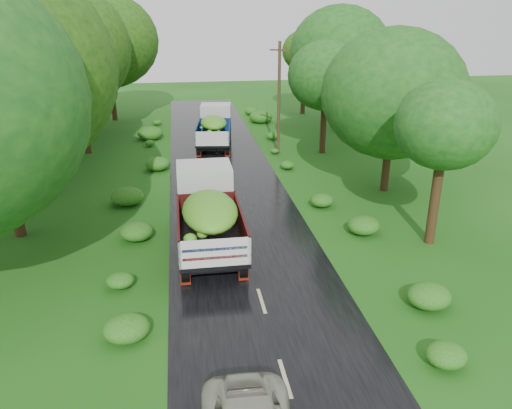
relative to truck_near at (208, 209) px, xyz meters
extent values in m
plane|color=#174E10|center=(1.53, -8.75, -1.70)|extent=(120.00, 120.00, 0.00)
cube|color=black|center=(1.53, -3.75, -1.69)|extent=(6.50, 80.00, 0.02)
cube|color=#BFB78C|center=(1.53, -8.75, -1.68)|extent=(0.12, 1.60, 0.00)
cube|color=#BFB78C|center=(1.53, -4.75, -1.68)|extent=(0.12, 1.60, 0.00)
cube|color=#BFB78C|center=(1.53, -0.75, -1.68)|extent=(0.12, 1.60, 0.00)
cube|color=#BFB78C|center=(1.53, 3.25, -1.68)|extent=(0.12, 1.60, 0.00)
cube|color=#BFB78C|center=(1.53, 7.25, -1.68)|extent=(0.12, 1.60, 0.00)
cube|color=#BFB78C|center=(1.53, 11.25, -1.68)|extent=(0.12, 1.60, 0.00)
cube|color=#BFB78C|center=(1.53, 15.25, -1.68)|extent=(0.12, 1.60, 0.00)
cube|color=#BFB78C|center=(1.53, 19.25, -1.68)|extent=(0.12, 1.60, 0.00)
cube|color=#BFB78C|center=(1.53, 23.25, -1.68)|extent=(0.12, 1.60, 0.00)
cube|color=#BFB78C|center=(1.53, 27.25, -1.68)|extent=(0.12, 1.60, 0.00)
cube|color=#BFB78C|center=(1.53, 31.25, -1.68)|extent=(0.12, 1.60, 0.00)
cube|color=black|center=(0.00, -0.36, -0.97)|extent=(1.93, 6.30, 0.31)
cylinder|color=black|center=(-1.08, 1.93, -1.14)|extent=(0.31, 1.12, 1.12)
cylinder|color=black|center=(1.09, 1.93, -1.14)|extent=(0.31, 1.12, 1.12)
cylinder|color=black|center=(-1.09, -1.79, -1.14)|extent=(0.31, 1.12, 1.12)
cylinder|color=black|center=(1.08, -1.79, -1.14)|extent=(0.31, 1.12, 1.12)
cylinder|color=black|center=(-1.09, -2.93, -1.14)|extent=(0.31, 1.12, 1.12)
cylinder|color=black|center=(1.08, -2.93, -1.14)|extent=(0.31, 1.12, 1.12)
cube|color=maroon|center=(-1.09, -3.31, -1.39)|extent=(0.38, 0.05, 0.50)
cube|color=maroon|center=(1.08, -3.31, -1.39)|extent=(0.38, 0.05, 0.50)
cube|color=silver|center=(0.00, 2.16, 0.24)|extent=(2.47, 2.13, 2.12)
cube|color=black|center=(0.00, -1.53, -0.73)|extent=(2.58, 4.81, 0.18)
cube|color=#4B0D13|center=(-1.24, -1.53, -0.11)|extent=(0.09, 4.81, 1.06)
cube|color=#4B0D13|center=(1.24, -1.53, -0.11)|extent=(0.09, 4.81, 1.06)
cube|color=#4B0D13|center=(0.00, 0.83, -0.11)|extent=(2.57, 0.09, 1.06)
cube|color=silver|center=(0.00, -3.89, -0.11)|extent=(2.57, 0.09, 1.06)
ellipsoid|color=#368217|center=(0.00, -1.53, 0.56)|extent=(2.16, 4.04, 1.12)
cube|color=black|center=(1.55, 16.27, -1.04)|extent=(2.49, 5.94, 0.29)
cylinder|color=black|center=(0.84, 18.47, -1.19)|extent=(0.42, 1.05, 1.02)
cylinder|color=black|center=(2.80, 18.22, -1.19)|extent=(0.42, 1.05, 1.02)
cylinder|color=black|center=(0.40, 15.10, -1.19)|extent=(0.42, 1.05, 1.02)
cylinder|color=black|center=(2.36, 14.84, -1.19)|extent=(0.42, 1.05, 1.02)
cylinder|color=black|center=(0.26, 14.06, -1.19)|extent=(0.42, 1.05, 1.02)
cylinder|color=black|center=(2.23, 13.81, -1.19)|extent=(0.42, 1.05, 1.02)
cube|color=maroon|center=(0.21, 13.72, -1.41)|extent=(0.35, 0.09, 0.46)
cube|color=maroon|center=(2.18, 13.46, -1.41)|extent=(0.35, 0.09, 0.46)
cube|color=silver|center=(1.85, 18.55, 0.08)|extent=(2.49, 2.22, 1.94)
cube|color=black|center=(1.41, 15.21, -0.81)|extent=(2.90, 4.66, 0.16)
cube|color=navy|center=(0.28, 15.35, -0.24)|extent=(0.65, 4.37, 0.97)
cube|color=navy|center=(2.53, 15.06, -0.24)|extent=(0.65, 4.37, 0.97)
cube|color=navy|center=(1.69, 17.34, -0.24)|extent=(2.34, 0.39, 0.97)
cube|color=silver|center=(1.13, 13.07, -0.24)|extent=(2.34, 0.39, 0.97)
ellipsoid|color=#368217|center=(1.41, 15.21, 0.37)|extent=(2.44, 3.92, 1.02)
cylinder|color=#382616|center=(5.85, 14.02, 2.10)|extent=(0.28, 0.28, 7.60)
cube|color=#382616|center=(5.85, 14.02, 5.33)|extent=(1.25, 0.63, 0.10)
cylinder|color=black|center=(-8.42, 2.35, 2.47)|extent=(0.48, 0.48, 8.35)
cylinder|color=black|center=(-8.20, 7.84, 2.09)|extent=(0.46, 0.46, 7.58)
ellipsoid|color=#18420C|center=(-8.20, 7.84, 4.97)|extent=(3.53, 3.53, 3.18)
cylinder|color=black|center=(-10.21, 11.96, 2.13)|extent=(0.46, 0.46, 7.67)
ellipsoid|color=#18420C|center=(-10.21, 11.96, 5.05)|extent=(4.35, 4.35, 3.92)
cylinder|color=black|center=(-7.48, 16.08, 1.51)|extent=(0.43, 0.43, 6.42)
ellipsoid|color=#18420C|center=(-7.48, 16.08, 3.95)|extent=(3.19, 3.19, 2.87)
cylinder|color=black|center=(-9.90, 21.59, 2.14)|extent=(0.46, 0.46, 7.68)
ellipsoid|color=#18420C|center=(-9.90, 21.59, 5.06)|extent=(4.74, 4.74, 4.26)
cylinder|color=black|center=(-6.80, 27.28, 2.24)|extent=(0.47, 0.47, 7.88)
ellipsoid|color=#18420C|center=(-6.80, 27.28, 5.23)|extent=(4.22, 4.22, 3.80)
cylinder|color=black|center=(9.63, -1.21, 1.29)|extent=(0.42, 0.42, 5.98)
ellipsoid|color=#124B18|center=(9.63, -1.21, 3.56)|extent=(2.86, 2.86, 2.58)
cylinder|color=black|center=(10.29, 5.52, 1.37)|extent=(0.43, 0.43, 6.15)
ellipsoid|color=#124B18|center=(10.29, 5.52, 3.71)|extent=(3.91, 3.91, 3.52)
cylinder|color=black|center=(8.98, 13.64, 1.35)|extent=(0.43, 0.43, 6.10)
ellipsoid|color=#124B18|center=(8.98, 13.64, 3.66)|extent=(3.23, 3.23, 2.90)
cylinder|color=black|center=(12.02, 20.24, 1.89)|extent=(0.45, 0.45, 7.19)
ellipsoid|color=#124B18|center=(12.02, 20.24, 4.63)|extent=(4.01, 4.01, 3.61)
cylinder|color=black|center=(10.94, 27.46, 1.63)|extent=(0.44, 0.44, 6.66)
ellipsoid|color=#124B18|center=(10.94, 27.46, 4.16)|extent=(2.91, 2.91, 2.62)
camera|label=1|loc=(-1.00, -19.66, 8.00)|focal=35.00mm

